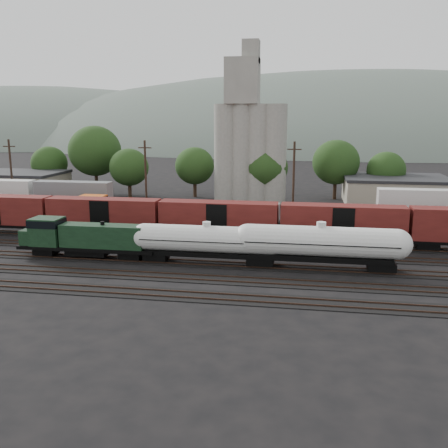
% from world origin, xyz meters
% --- Properties ---
extents(ground, '(600.00, 600.00, 0.00)m').
position_xyz_m(ground, '(0.00, 0.00, 0.00)').
color(ground, black).
extents(tracks, '(180.00, 33.20, 0.20)m').
position_xyz_m(tracks, '(0.00, 0.00, 0.05)').
color(tracks, black).
rests_on(tracks, ground).
extents(green_locomotive, '(15.92, 2.81, 4.22)m').
position_xyz_m(green_locomotive, '(-10.94, -5.00, 2.42)').
color(green_locomotive, black).
rests_on(green_locomotive, ground).
extents(tank_car_a, '(16.80, 3.01, 4.40)m').
position_xyz_m(tank_car_a, '(3.67, -5.00, 2.62)').
color(tank_car_a, silver).
rests_on(tank_car_a, ground).
extents(tank_car_b, '(18.31, 3.28, 4.80)m').
position_xyz_m(tank_car_b, '(15.72, -5.00, 2.84)').
color(tank_car_b, silver).
rests_on(tank_car_b, ground).
extents(orange_locomotive, '(17.67, 2.94, 4.42)m').
position_xyz_m(orange_locomotive, '(-11.64, 10.00, 2.52)').
color(orange_locomotive, black).
rests_on(orange_locomotive, ground).
extents(boxcar_string, '(138.20, 2.90, 4.20)m').
position_xyz_m(boxcar_string, '(3.15, 5.00, 3.12)').
color(boxcar_string, black).
rests_on(boxcar_string, ground).
extents(container_wall, '(179.84, 2.60, 5.80)m').
position_xyz_m(container_wall, '(9.54, 15.00, 2.79)').
color(container_wall, black).
rests_on(container_wall, ground).
extents(grain_silo, '(13.40, 5.00, 29.00)m').
position_xyz_m(grain_silo, '(3.28, 36.00, 11.26)').
color(grain_silo, gray).
rests_on(grain_silo, ground).
extents(industrial_sheds, '(119.38, 17.26, 5.10)m').
position_xyz_m(industrial_sheds, '(6.63, 35.25, 2.56)').
color(industrial_sheds, '#9E937F').
rests_on(industrial_sheds, ground).
extents(tree_band, '(162.22, 22.74, 14.32)m').
position_xyz_m(tree_band, '(7.43, 36.77, 7.38)').
color(tree_band, black).
rests_on(tree_band, ground).
extents(utility_poles, '(122.20, 0.36, 12.00)m').
position_xyz_m(utility_poles, '(0.00, 22.00, 6.21)').
color(utility_poles, black).
rests_on(utility_poles, ground).
extents(distant_hills, '(860.00, 286.00, 130.00)m').
position_xyz_m(distant_hills, '(23.92, 260.00, -20.56)').
color(distant_hills, '#59665B').
rests_on(distant_hills, ground).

